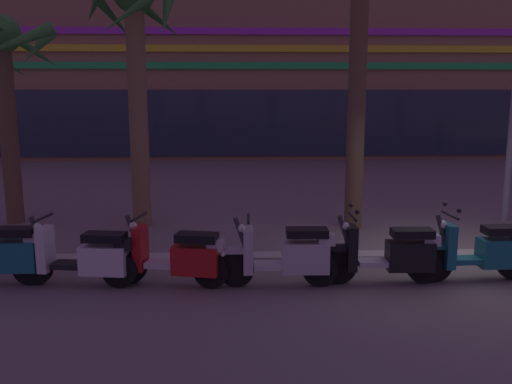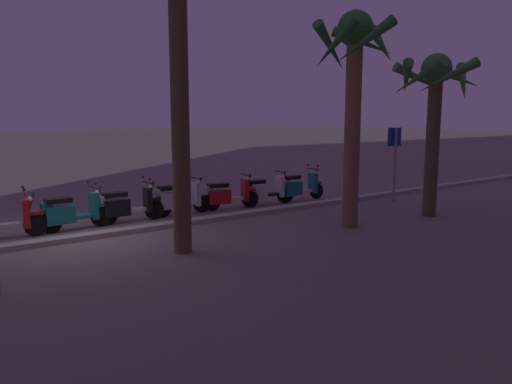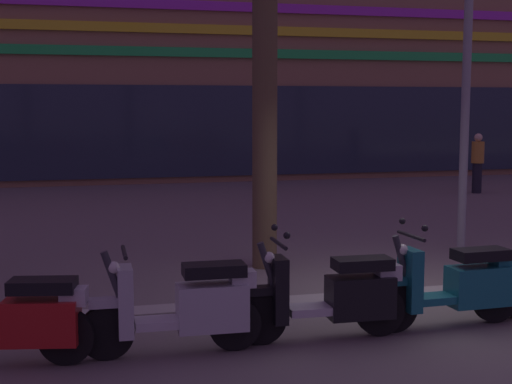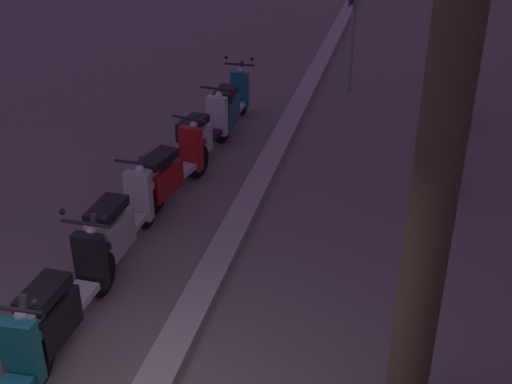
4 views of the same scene
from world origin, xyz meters
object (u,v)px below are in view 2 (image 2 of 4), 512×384
at_px(scooter_red_far_back, 227,195).
at_px(crossing_sign, 395,155).
at_px(scooter_teal_mid_rear, 298,187).
at_px(scooter_silver_mid_centre, 178,199).
at_px(scooter_black_tail_end, 126,206).
at_px(palm_tree_mid_walkway, 435,95).
at_px(palm_tree_far_corner, 354,71).
at_px(scooter_teal_mid_front, 71,212).
at_px(scooter_white_second_in_line, 264,191).

height_order(scooter_red_far_back, crossing_sign, crossing_sign).
bearing_deg(scooter_teal_mid_rear, scooter_silver_mid_centre, -2.86).
xyz_separation_m(scooter_black_tail_end, palm_tree_mid_walkway, (-7.14, 4.17, 2.88)).
distance_m(crossing_sign, palm_tree_far_corner, 5.04).
xyz_separation_m(scooter_teal_mid_front, palm_tree_mid_walkway, (-8.58, 4.08, 2.87)).
bearing_deg(scooter_red_far_back, crossing_sign, 159.56).
bearing_deg(scooter_silver_mid_centre, palm_tree_far_corner, 125.54).
height_order(scooter_white_second_in_line, scooter_red_far_back, same).
distance_m(palm_tree_mid_walkway, palm_tree_far_corner, 2.88).
bearing_deg(palm_tree_mid_walkway, scooter_teal_mid_front, -25.44).
xyz_separation_m(scooter_silver_mid_centre, palm_tree_far_corner, (-2.78, 3.90, 3.36)).
relative_size(scooter_teal_mid_rear, scooter_black_tail_end, 1.04).
bearing_deg(palm_tree_mid_walkway, scooter_silver_mid_centre, -37.12).
bearing_deg(scooter_white_second_in_line, scooter_red_far_back, -1.44).
xyz_separation_m(scooter_teal_mid_rear, scooter_teal_mid_front, (7.28, -0.06, -0.01)).
relative_size(scooter_teal_mid_front, palm_tree_far_corner, 0.33).
height_order(scooter_teal_mid_rear, scooter_white_second_in_line, scooter_teal_mid_rear).
relative_size(scooter_white_second_in_line, scooter_black_tail_end, 1.00).
distance_m(scooter_white_second_in_line, scooter_silver_mid_centre, 2.95).
bearing_deg(crossing_sign, scooter_teal_mid_rear, -35.49).
distance_m(scooter_red_far_back, palm_tree_mid_walkway, 6.45).
distance_m(scooter_red_far_back, crossing_sign, 5.71).
bearing_deg(palm_tree_far_corner, crossing_sign, -155.39).
bearing_deg(palm_tree_mid_walkway, scooter_teal_mid_rear, -72.10).
bearing_deg(scooter_silver_mid_centre, scooter_teal_mid_front, 2.98).
height_order(scooter_teal_mid_rear, scooter_red_far_back, scooter_teal_mid_rear).
height_order(scooter_silver_mid_centre, scooter_black_tail_end, scooter_black_tail_end).
bearing_deg(scooter_black_tail_end, scooter_teal_mid_front, 3.39).
relative_size(scooter_teal_mid_front, palm_tree_mid_walkway, 0.40).
bearing_deg(scooter_teal_mid_front, scooter_silver_mid_centre, -177.02).
relative_size(scooter_teal_mid_rear, crossing_sign, 0.77).
relative_size(scooter_white_second_in_line, palm_tree_mid_walkway, 0.41).
height_order(scooter_red_far_back, scooter_teal_mid_front, scooter_teal_mid_front).
xyz_separation_m(scooter_silver_mid_centre, scooter_teal_mid_front, (2.98, 0.16, -0.01)).
bearing_deg(scooter_teal_mid_rear, scooter_teal_mid_front, -0.47).
distance_m(scooter_teal_mid_front, palm_tree_mid_walkway, 9.93).
bearing_deg(palm_tree_mid_walkway, scooter_black_tail_end, -30.27).
relative_size(scooter_red_far_back, scooter_silver_mid_centre, 1.00).
height_order(scooter_teal_mid_rear, palm_tree_mid_walkway, palm_tree_mid_walkway).
distance_m(scooter_teal_mid_rear, crossing_sign, 3.30).
bearing_deg(scooter_black_tail_end, crossing_sign, 166.83).
bearing_deg(palm_tree_far_corner, scooter_silver_mid_centre, -54.46).
bearing_deg(scooter_black_tail_end, scooter_red_far_back, 179.88).
relative_size(scooter_black_tail_end, palm_tree_mid_walkway, 0.40).
relative_size(scooter_teal_mid_rear, scooter_red_far_back, 1.06).
relative_size(crossing_sign, palm_tree_mid_walkway, 0.54).
bearing_deg(scooter_black_tail_end, palm_tree_far_corner, 138.51).
bearing_deg(scooter_white_second_in_line, scooter_silver_mid_centre, -2.15).
relative_size(palm_tree_mid_walkway, palm_tree_far_corner, 0.84).
xyz_separation_m(scooter_black_tail_end, crossing_sign, (-8.40, 1.96, 1.05)).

